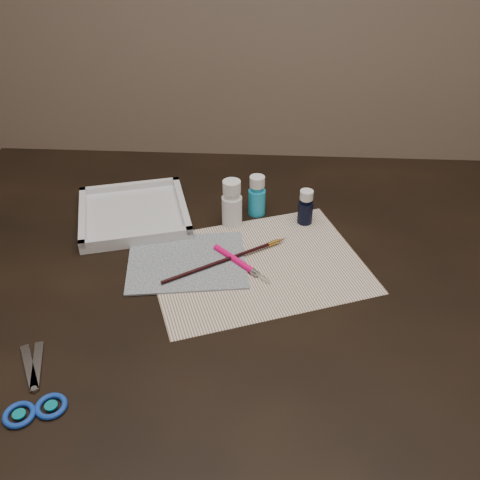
# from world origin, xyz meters

# --- Properties ---
(table) EXTENTS (1.30, 0.90, 0.75)m
(table) POSITION_xyz_m (0.00, 0.00, 0.38)
(table) COLOR black
(table) RESTS_ON ground
(paper) EXTENTS (0.46, 0.41, 0.00)m
(paper) POSITION_xyz_m (0.03, -0.01, 0.75)
(paper) COLOR white
(paper) RESTS_ON table
(canvas) EXTENTS (0.24, 0.20, 0.00)m
(canvas) POSITION_xyz_m (-0.10, -0.01, 0.75)
(canvas) COLOR #0F2134
(canvas) RESTS_ON paper
(paint_bottle_white) EXTENTS (0.05, 0.05, 0.10)m
(paint_bottle_white) POSITION_xyz_m (-0.02, 0.13, 0.80)
(paint_bottle_white) COLOR white
(paint_bottle_white) RESTS_ON table
(paint_bottle_cyan) EXTENTS (0.04, 0.04, 0.09)m
(paint_bottle_cyan) POSITION_xyz_m (0.03, 0.17, 0.79)
(paint_bottle_cyan) COLOR #1CA1D2
(paint_bottle_cyan) RESTS_ON table
(paint_bottle_navy) EXTENTS (0.04, 0.04, 0.08)m
(paint_bottle_navy) POSITION_xyz_m (0.13, 0.14, 0.79)
(paint_bottle_navy) COLOR black
(paint_bottle_navy) RESTS_ON table
(paintbrush) EXTENTS (0.23, 0.16, 0.01)m
(paintbrush) POSITION_xyz_m (-0.02, -0.00, 0.76)
(paintbrush) COLOR black
(paintbrush) RESTS_ON canvas
(craft_knife) EXTENTS (0.12, 0.11, 0.01)m
(craft_knife) POSITION_xyz_m (0.01, -0.02, 0.76)
(craft_knife) COLOR #F30968
(craft_knife) RESTS_ON paper
(scissors) EXTENTS (0.16, 0.19, 0.01)m
(scissors) POSITION_xyz_m (-0.28, -0.30, 0.75)
(scissors) COLOR silver
(scissors) RESTS_ON table
(palette_tray) EXTENTS (0.27, 0.27, 0.03)m
(palette_tray) POSITION_xyz_m (-0.23, 0.14, 0.76)
(palette_tray) COLOR silver
(palette_tray) RESTS_ON table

